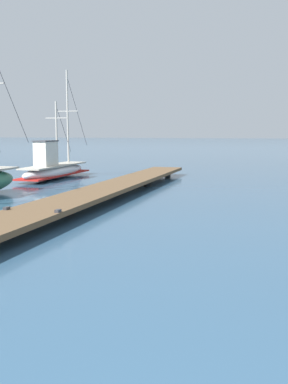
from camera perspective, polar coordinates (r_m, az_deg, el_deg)
name	(u,v)px	position (r m, az deg, el deg)	size (l,w,h in m)	color
floating_dock	(96,192)	(17.35, -5.97, -0.05)	(2.27, 24.26, 0.53)	brown
fishing_boat_2	(54,168)	(26.48, -11.21, 2.92)	(1.67, 8.21, 6.29)	silver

